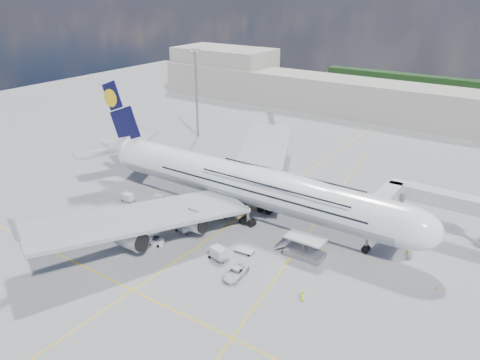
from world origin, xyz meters
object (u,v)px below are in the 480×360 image
Objects in this scene: dolly_row_a at (128,197)px; cone_wing_left_inner at (216,189)px; dolly_nose_near at (244,250)px; baggage_tug at (156,242)px; crew_loader at (320,247)px; dolly_back at (159,199)px; crew_tug at (162,226)px; catering_truck_inner at (252,186)px; service_van at (235,273)px; dolly_row_b at (142,240)px; light_mast at (196,93)px; dolly_row_c at (183,227)px; cone_nose at (437,288)px; cone_wing_right_outer at (64,250)px; cone_wing_left_outer at (254,154)px; cargo_loader at (304,250)px; dolly_nose_far at (218,253)px; cone_wing_right_inner at (140,221)px; jet_bridge at (417,200)px; cone_tail at (120,161)px; airliner at (245,183)px; crew_nose at (407,252)px; crew_van at (302,296)px; crew_wing at (159,213)px.

dolly_row_a is 19.12m from cone_wing_left_inner.
dolly_nose_near is 15.65m from baggage_tug.
crew_loader is 3.34× the size of cone_wing_left_inner.
crew_tug is at bearing -47.88° from dolly_back.
catering_truck_inner is 31.77m from service_van.
dolly_row_b is 26.47m from cone_wing_left_inner.
light_mast is at bearing 115.09° from dolly_back.
dolly_back is 1.09× the size of baggage_tug.
crew_loader reaches higher than cone_wing_left_inner.
service_van is (28.40, -12.88, -0.24)m from dolly_back.
cone_nose is (42.92, 8.07, -0.81)m from dolly_row_c.
cone_wing_right_outer is (5.54, -20.06, -0.71)m from dolly_row_a.
cargo_loader is at bearing -48.02° from cone_wing_left_outer.
dolly_nose_far is (23.18, -10.32, 0.19)m from dolly_back.
crew_tug is (14.39, -5.20, -0.07)m from dolly_row_a.
crew_loader reaches higher than cone_nose.
dolly_back is 5.34× the size of cone_wing_right_inner.
baggage_tug is at bearing -140.92° from jet_bridge.
catering_truck_inner is at bearing 4.57° from cone_tail.
airliner reaches higher than jet_bridge.
dolly_nose_far reaches higher than dolly_row_c.
cargo_loader is 10.08m from dolly_nose_near.
airliner is 17.77m from crew_tug.
dolly_row_a is at bearing 130.04° from baggage_tug.
airliner reaches higher than cone_tail.
baggage_tug reaches higher than cone_tail.
catering_truck_inner is 44.01m from cone_nose.
cone_wing_left_outer is 59.52m from cone_wing_right_outer.
cargo_loader reaches higher than dolly_nose_far.
cone_wing_left_inner is 0.98× the size of cone_wing_right_outer.
service_van is 30.48m from cone_nose.
crew_nose is 1.05× the size of crew_van.
jet_bridge is at bearing 50.58° from dolly_row_c.
catering_truck_inner reaches higher than cone_wing_left_inner.
crew_tug is (-25.91, -6.78, -0.33)m from cargo_loader.
dolly_row_b is 48.45m from cone_nose.
cone_wing_right_outer is at bearing -101.27° from catering_truck_inner.
crew_nose reaches higher than service_van.
service_van is at bearing -10.19° from cone_wing_right_inner.
crew_wing is 2.84× the size of cone_wing_left_outer.
dolly_row_a is 5.38× the size of cone_wing_right_inner.
jet_bridge reaches higher than cargo_loader.
light_mast reaches higher than crew_wing.
crew_van is at bearing -39.29° from airliner.
dolly_row_a is 10.19m from cone_wing_right_inner.
crew_nose reaches higher than cone_nose.
dolly_back is 0.86× the size of dolly_nose_near.
cargo_loader is 1.61× the size of service_van.
light_mast is 7.14× the size of dolly_row_b.
crew_wing is (-18.91, 5.79, -0.40)m from dolly_nose_far.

